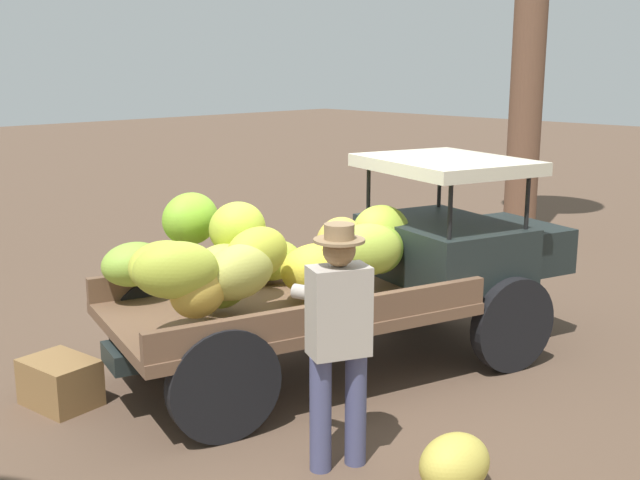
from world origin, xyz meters
name	(u,v)px	position (x,y,z in m)	size (l,w,h in m)	color
ground_plane	(321,372)	(0.00, 0.00, 0.00)	(60.00, 60.00, 0.00)	brown
truck	(348,266)	(0.24, -0.09, 0.97)	(4.66, 2.70, 1.88)	#1F2827
farmer	(338,332)	(-1.11, -1.28, 0.98)	(0.56, 0.53, 1.73)	#4B4E77
wooden_crate	(60,382)	(-2.01, 1.02, 0.19)	(0.60, 0.44, 0.39)	olive
loose_banana_bunch	(455,464)	(-0.81, -2.05, 0.20)	(0.53, 0.40, 0.39)	gold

